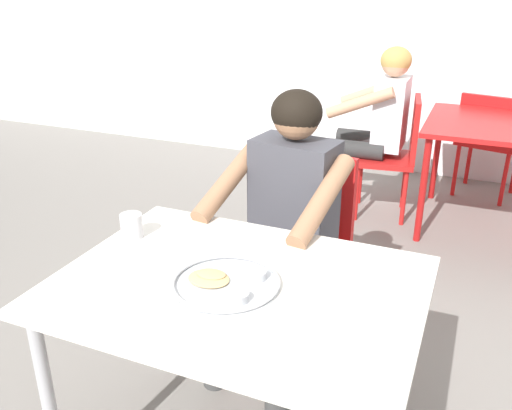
# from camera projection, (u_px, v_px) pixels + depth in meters

# --- Properties ---
(table_foreground) EXTENTS (1.11, 0.81, 0.74)m
(table_foreground) POSITION_uv_depth(u_px,v_px,m) (239.00, 303.00, 1.68)
(table_foreground) COLOR silver
(table_foreground) RESTS_ON ground
(thali_tray) EXTENTS (0.33, 0.33, 0.03)m
(thali_tray) POSITION_uv_depth(u_px,v_px,m) (226.00, 282.00, 1.63)
(thali_tray) COLOR #B7BABF
(thali_tray) RESTS_ON table_foreground
(drinking_cup) EXTENTS (0.08, 0.08, 0.09)m
(drinking_cup) POSITION_uv_depth(u_px,v_px,m) (131.00, 225.00, 1.92)
(drinking_cup) COLOR silver
(drinking_cup) RESTS_ON table_foreground
(chair_foreground) EXTENTS (0.44, 0.48, 0.87)m
(chair_foreground) POSITION_uv_depth(u_px,v_px,m) (305.00, 238.00, 2.46)
(chair_foreground) COLOR red
(chair_foreground) RESTS_ON ground
(diner_foreground) EXTENTS (0.54, 0.59, 1.20)m
(diner_foreground) POSITION_uv_depth(u_px,v_px,m) (284.00, 212.00, 2.20)
(diner_foreground) COLOR #3D3D3D
(diner_foreground) RESTS_ON ground
(table_background_red) EXTENTS (0.91, 0.93, 0.73)m
(table_background_red) POSITION_uv_depth(u_px,v_px,m) (499.00, 135.00, 3.50)
(table_background_red) COLOR red
(table_background_red) RESTS_ON ground
(chair_red_left) EXTENTS (0.46, 0.45, 0.85)m
(chair_red_left) POSITION_uv_depth(u_px,v_px,m) (397.00, 150.00, 3.75)
(chair_red_left) COLOR red
(chair_red_left) RESTS_ON ground
(chair_red_far) EXTENTS (0.52, 0.50, 0.81)m
(chair_red_far) POSITION_uv_depth(u_px,v_px,m) (489.00, 137.00, 4.07)
(chair_red_far) COLOR red
(chair_red_far) RESTS_ON ground
(patron_background) EXTENTS (0.55, 0.49, 1.18)m
(patron_background) POSITION_uv_depth(u_px,v_px,m) (377.00, 116.00, 3.76)
(patron_background) COLOR #2B2B2B
(patron_background) RESTS_ON ground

